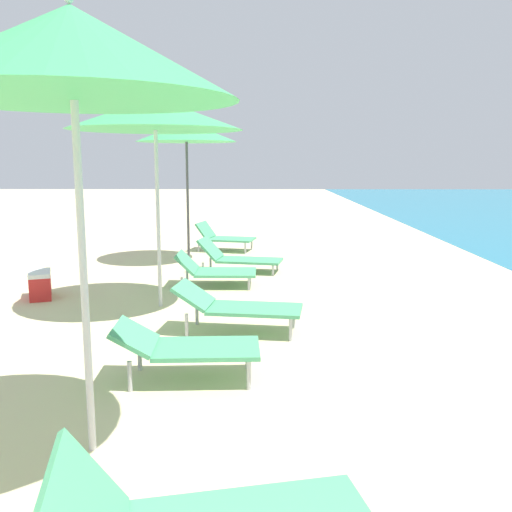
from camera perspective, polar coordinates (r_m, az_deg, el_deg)
name	(u,v)px	position (r m, az deg, el deg)	size (l,w,h in m)	color
umbrella_second	(72,53)	(3.73, -18.42, 19.17)	(2.03, 2.03, 2.92)	silver
lounger_second_shoreside	(186,346)	(5.04, -7.23, -9.17)	(1.31, 0.65, 0.52)	#4CA572
umbrella_third	(155,114)	(7.44, -10.35, 14.16)	(2.26, 2.26, 2.80)	silver
lounger_third_shoreside	(214,270)	(8.74, -4.31, -1.41)	(1.24, 0.70, 0.53)	#4CA572
lounger_third_inland	(237,306)	(6.35, -2.00, -5.11)	(1.50, 0.76, 0.56)	#4CA572
umbrella_farthest	(186,132)	(10.92, -7.18, 12.54)	(1.93, 1.93, 2.75)	#4C4C51
lounger_farthest_shoreside	(224,237)	(12.18, -3.32, 1.98)	(1.33, 0.94, 0.62)	#4CA572
lounger_farthest_inland	(238,257)	(9.85, -1.87, -0.11)	(1.54, 0.86, 0.59)	#4CA572
cooler_box	(40,285)	(8.53, -21.31, -2.76)	(0.47, 0.62, 0.39)	red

